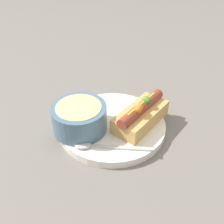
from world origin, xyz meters
The scene contains 5 objects.
ground_plane centered at (0.00, 0.00, 0.00)m, with size 4.00×4.00×0.00m, color slate.
dinner_plate centered at (0.00, 0.00, 0.01)m, with size 0.25×0.25×0.02m.
hot_dog centered at (0.02, -0.06, 0.04)m, with size 0.15×0.10×0.06m.
soup_bowl centered at (-0.05, 0.06, 0.05)m, with size 0.12×0.12×0.06m.
spoon centered at (-0.09, 0.00, 0.02)m, with size 0.07×0.16×0.01m.
Camera 1 is at (-0.43, -0.19, 0.40)m, focal length 42.00 mm.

